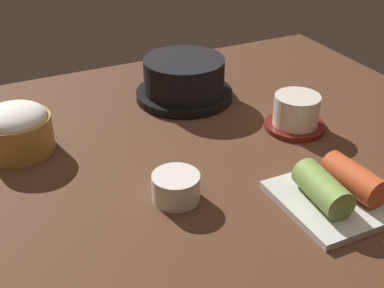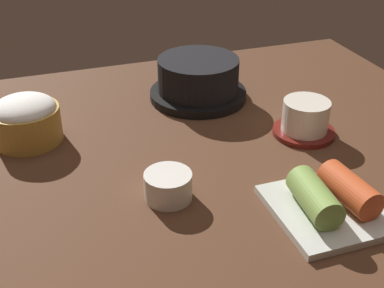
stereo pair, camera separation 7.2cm
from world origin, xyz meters
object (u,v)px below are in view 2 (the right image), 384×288
at_px(kimchi_plate, 331,200).
at_px(banchan_cup_center, 168,185).
at_px(tea_cup_with_saucer, 304,118).
at_px(stone_pot, 198,79).
at_px(rice_bowl, 26,119).

bearing_deg(kimchi_plate, banchan_cup_center, 152.23).
distance_m(tea_cup_with_saucer, banchan_cup_center, 0.27).
height_order(stone_pot, rice_bowl, stone_pot).
bearing_deg(stone_pot, banchan_cup_center, -116.87).
bearing_deg(kimchi_plate, stone_pot, 96.82).
bearing_deg(stone_pot, kimchi_plate, -83.18).
xyz_separation_m(tea_cup_with_saucer, kimchi_plate, (-0.07, -0.19, -0.01)).
xyz_separation_m(stone_pot, tea_cup_with_saucer, (0.11, -0.18, -0.01)).
bearing_deg(rice_bowl, stone_pot, 11.00).
distance_m(rice_bowl, tea_cup_with_saucer, 0.43).
xyz_separation_m(banchan_cup_center, kimchi_plate, (0.18, -0.09, -0.00)).
bearing_deg(tea_cup_with_saucer, banchan_cup_center, -159.43).
bearing_deg(rice_bowl, tea_cup_with_saucer, -16.06).
height_order(rice_bowl, kimchi_plate, rice_bowl).
distance_m(stone_pot, tea_cup_with_saucer, 0.21).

